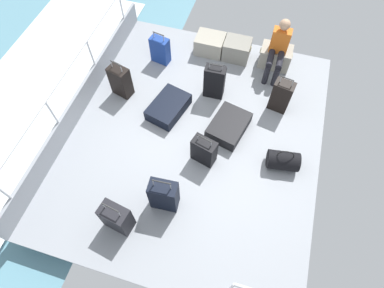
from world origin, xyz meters
name	(u,v)px	position (x,y,z in m)	size (l,w,h in m)	color
ground_plane	(195,136)	(0.00, 0.00, -0.03)	(4.40, 5.20, 0.06)	gray
gunwale_port	(81,100)	(-2.17, 0.00, 0.23)	(0.06, 5.20, 0.45)	gray
railing_port	(71,79)	(-2.17, 0.00, 0.78)	(0.04, 4.20, 1.02)	silver
sea_wake	(27,101)	(-3.60, 0.00, -0.34)	(12.00, 12.00, 0.01)	#598C9E
cargo_crate_0	(210,44)	(-0.30, 2.14, 0.18)	(0.62, 0.48, 0.37)	#9E9989
cargo_crate_1	(237,49)	(0.28, 2.12, 0.20)	(0.57, 0.44, 0.41)	gray
cargo_crate_2	(275,57)	(1.06, 2.14, 0.21)	(0.64, 0.41, 0.42)	#9E9989
passenger_seated	(278,48)	(1.06, 1.95, 0.59)	(0.34, 0.66, 1.12)	orange
suitcase_0	(204,151)	(0.28, -0.42, 0.27)	(0.44, 0.31, 0.65)	black
suitcase_1	(164,195)	(-0.08, -1.36, 0.33)	(0.44, 0.27, 0.82)	black
suitcase_2	(121,81)	(-1.61, 0.55, 0.32)	(0.42, 0.33, 0.78)	black
suitcase_3	(168,107)	(-0.62, 0.37, 0.12)	(0.72, 0.91, 0.23)	black
suitcase_4	(214,82)	(0.08, 1.01, 0.35)	(0.38, 0.23, 0.79)	black
suitcase_5	(229,126)	(0.55, 0.28, 0.12)	(0.73, 0.88, 0.24)	black
suitcase_6	(117,218)	(-0.63, -1.87, 0.29)	(0.46, 0.32, 0.74)	black
suitcase_7	(160,50)	(-1.19, 1.57, 0.28)	(0.40, 0.27, 0.70)	navy
suitcase_8	(281,96)	(1.32, 1.05, 0.33)	(0.39, 0.29, 0.80)	black
duffel_bag	(283,160)	(1.57, -0.16, 0.16)	(0.55, 0.39, 0.46)	black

